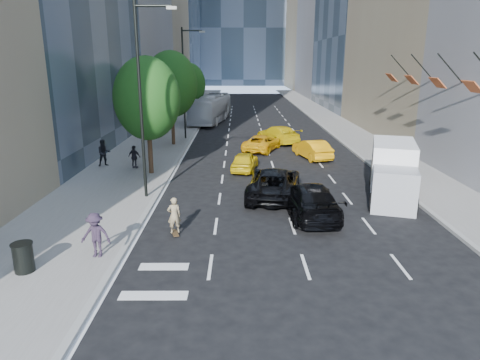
{
  "coord_description": "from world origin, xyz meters",
  "views": [
    {
      "loc": [
        -1.46,
        -18.24,
        7.31
      ],
      "look_at": [
        -1.39,
        2.07,
        1.6
      ],
      "focal_mm": 32.0,
      "sensor_mm": 36.0,
      "label": 1
    }
  ],
  "objects_px": {
    "black_sedan_lincoln": "(274,183)",
    "black_sedan_mercedes": "(309,200)",
    "city_bus": "(211,109)",
    "skateboarder": "(174,218)",
    "trash_can": "(23,258)",
    "box_truck": "(393,171)"
  },
  "relations": [
    {
      "from": "skateboarder",
      "to": "trash_can",
      "type": "relative_size",
      "value": 1.57
    },
    {
      "from": "black_sedan_lincoln",
      "to": "skateboarder",
      "type": "bearing_deg",
      "value": 56.57
    },
    {
      "from": "skateboarder",
      "to": "black_sedan_lincoln",
      "type": "height_order",
      "value": "black_sedan_lincoln"
    },
    {
      "from": "black_sedan_lincoln",
      "to": "trash_can",
      "type": "relative_size",
      "value": 5.79
    },
    {
      "from": "black_sedan_mercedes",
      "to": "city_bus",
      "type": "distance_m",
      "value": 33.18
    },
    {
      "from": "skateboarder",
      "to": "city_bus",
      "type": "relative_size",
      "value": 0.13
    },
    {
      "from": "black_sedan_mercedes",
      "to": "box_truck",
      "type": "xyz_separation_m",
      "value": [
        5.01,
        2.9,
        0.69
      ]
    },
    {
      "from": "black_sedan_lincoln",
      "to": "black_sedan_mercedes",
      "type": "xyz_separation_m",
      "value": [
        1.46,
        -2.92,
        -0.01
      ]
    },
    {
      "from": "box_truck",
      "to": "trash_can",
      "type": "bearing_deg",
      "value": -133.96
    },
    {
      "from": "city_bus",
      "to": "trash_can",
      "type": "relative_size",
      "value": 11.74
    },
    {
      "from": "skateboarder",
      "to": "city_bus",
      "type": "xyz_separation_m",
      "value": [
        -0.58,
        34.88,
        0.86
      ]
    },
    {
      "from": "black_sedan_lincoln",
      "to": "black_sedan_mercedes",
      "type": "bearing_deg",
      "value": 124.61
    },
    {
      "from": "city_bus",
      "to": "box_truck",
      "type": "height_order",
      "value": "city_bus"
    },
    {
      "from": "skateboarder",
      "to": "trash_can",
      "type": "distance_m",
      "value": 5.95
    },
    {
      "from": "black_sedan_mercedes",
      "to": "trash_can",
      "type": "height_order",
      "value": "black_sedan_mercedes"
    },
    {
      "from": "black_sedan_mercedes",
      "to": "skateboarder",
      "type": "bearing_deg",
      "value": 17.51
    },
    {
      "from": "trash_can",
      "to": "box_truck",
      "type": "bearing_deg",
      "value": 29.14
    },
    {
      "from": "skateboarder",
      "to": "black_sedan_mercedes",
      "type": "relative_size",
      "value": 0.29
    },
    {
      "from": "skateboarder",
      "to": "black_sedan_mercedes",
      "type": "bearing_deg",
      "value": -176.6
    },
    {
      "from": "city_bus",
      "to": "black_sedan_mercedes",
      "type": "bearing_deg",
      "value": -69.47
    },
    {
      "from": "black_sedan_mercedes",
      "to": "trash_can",
      "type": "bearing_deg",
      "value": 24.91
    },
    {
      "from": "black_sedan_lincoln",
      "to": "black_sedan_mercedes",
      "type": "distance_m",
      "value": 3.26
    }
  ]
}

